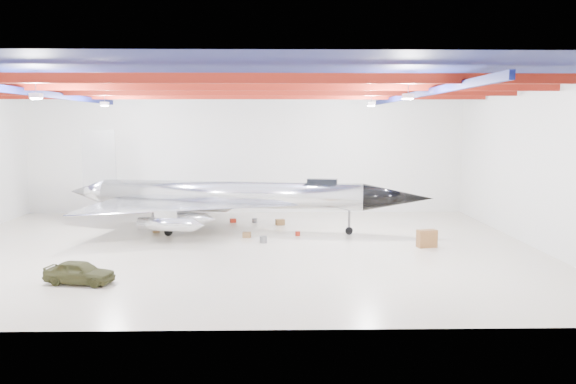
{
  "coord_description": "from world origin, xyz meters",
  "views": [
    {
      "loc": [
        2.89,
        -36.64,
        8.22
      ],
      "look_at": [
        3.64,
        2.0,
        3.5
      ],
      "focal_mm": 35.0,
      "sensor_mm": 36.0,
      "label": 1
    }
  ],
  "objects": [
    {
      "name": "ceiling_structure",
      "position": [
        0.0,
        0.0,
        10.32
      ],
      "size": [
        39.5,
        29.5,
        1.08
      ],
      "color": "maroon",
      "rests_on": "ceiling"
    },
    {
      "name": "parts_bin",
      "position": [
        3.12,
        8.42,
        0.24
      ],
      "size": [
        0.81,
        0.71,
        0.48
      ],
      "primitive_type": "cube",
      "rotation": [
        0.0,
        0.0,
        0.28
      ],
      "color": "olive",
      "rests_on": "floor"
    },
    {
      "name": "wall_back",
      "position": [
        0.0,
        15.0,
        5.5
      ],
      "size": [
        40.0,
        0.0,
        40.0
      ],
      "primitive_type": "plane",
      "rotation": [
        1.57,
        0.0,
        0.0
      ],
      "color": "silver",
      "rests_on": "floor"
    },
    {
      "name": "floor",
      "position": [
        0.0,
        0.0,
        0.0
      ],
      "size": [
        40.0,
        40.0,
        0.0
      ],
      "primitive_type": "plane",
      "color": "beige",
      "rests_on": "ground"
    },
    {
      "name": "tool_chest",
      "position": [
        4.4,
        3.98,
        0.17
      ],
      "size": [
        0.47,
        0.47,
        0.33
      ],
      "primitive_type": "cylinder",
      "rotation": [
        0.0,
        0.0,
        -0.32
      ],
      "color": "maroon",
      "rests_on": "floor"
    },
    {
      "name": "jeep",
      "position": [
        -7.32,
        -8.25,
        0.61
      ],
      "size": [
        3.8,
        2.08,
        1.22
      ],
      "primitive_type": "imported",
      "rotation": [
        0.0,
        0.0,
        1.39
      ],
      "color": "#3A3B1D",
      "rests_on": "floor"
    },
    {
      "name": "engine_drum",
      "position": [
        1.92,
        1.56,
        0.23
      ],
      "size": [
        0.64,
        0.64,
        0.46
      ],
      "primitive_type": "cylinder",
      "rotation": [
        0.0,
        0.0,
        0.29
      ],
      "color": "#59595B",
      "rests_on": "floor"
    },
    {
      "name": "jet_aircraft",
      "position": [
        -0.77,
        5.96,
        2.54
      ],
      "size": [
        28.23,
        18.75,
        7.73
      ],
      "rotation": [
        0.0,
        0.0,
        -0.18
      ],
      "color": "silver",
      "rests_on": "floor"
    },
    {
      "name": "crate_ply",
      "position": [
        -6.33,
        5.49,
        0.18
      ],
      "size": [
        0.61,
        0.55,
        0.35
      ],
      "primitive_type": "cube",
      "rotation": [
        0.0,
        0.0,
        0.37
      ],
      "color": "olive",
      "rests_on": "floor"
    },
    {
      "name": "toolbox_red",
      "position": [
        -0.81,
        9.68,
        0.17
      ],
      "size": [
        0.58,
        0.52,
        0.33
      ],
      "primitive_type": "cube",
      "rotation": [
        0.0,
        0.0,
        0.37
      ],
      "color": "maroon",
      "rests_on": "floor"
    },
    {
      "name": "ceiling",
      "position": [
        0.0,
        0.0,
        11.0
      ],
      "size": [
        40.0,
        40.0,
        0.0
      ],
      "primitive_type": "plane",
      "rotation": [
        3.14,
        0.0,
        0.0
      ],
      "color": "#0A0F38",
      "rests_on": "wall_back"
    },
    {
      "name": "wall_right",
      "position": [
        20.0,
        0.0,
        5.5
      ],
      "size": [
        0.0,
        30.0,
        30.0
      ],
      "primitive_type": "plane",
      "rotation": [
        1.57,
        0.0,
        -1.57
      ],
      "color": "silver",
      "rests_on": "floor"
    },
    {
      "name": "crate_small",
      "position": [
        -5.71,
        7.01,
        0.11
      ],
      "size": [
        0.34,
        0.28,
        0.23
      ],
      "primitive_type": "cube",
      "rotation": [
        0.0,
        0.0,
        0.06
      ],
      "color": "#59595B",
      "rests_on": "floor"
    },
    {
      "name": "oil_barrel",
      "position": [
        0.67,
        3.39,
        0.2
      ],
      "size": [
        0.62,
        0.52,
        0.4
      ],
      "primitive_type": "cube",
      "rotation": [
        0.0,
        0.0,
        -0.13
      ],
      "color": "olive",
      "rests_on": "floor"
    },
    {
      "name": "spares_box",
      "position": [
        0.99,
        9.52,
        0.19
      ],
      "size": [
        0.5,
        0.5,
        0.38
      ],
      "primitive_type": "cylinder",
      "rotation": [
        0.0,
        0.0,
        -0.22
      ],
      "color": "#59595B",
      "rests_on": "floor"
    },
    {
      "name": "desk",
      "position": [
        12.88,
        -0.05,
        0.59
      ],
      "size": [
        1.39,
        0.9,
        1.17
      ],
      "primitive_type": "cube",
      "rotation": [
        0.0,
        0.0,
        0.22
      ],
      "color": "brown",
      "rests_on": "floor"
    }
  ]
}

